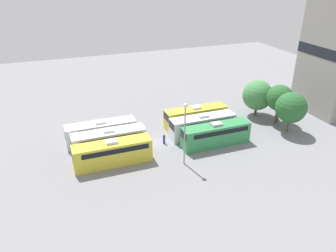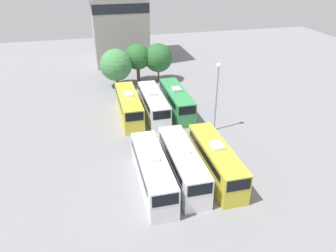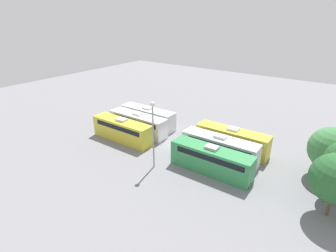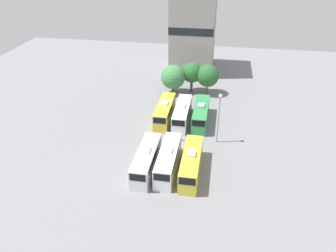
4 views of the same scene
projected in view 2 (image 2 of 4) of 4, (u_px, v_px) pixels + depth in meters
The scene contains 13 objects.
ground_plane at pixel (166, 142), 40.11m from camera, with size 116.20×116.20×0.00m, color gray.
bus_0 at pixel (153, 171), 31.70m from camera, with size 2.61×10.62×3.65m.
bus_1 at pixel (183, 163), 32.88m from camera, with size 2.61×10.62×3.65m.
bus_2 at pixel (216, 159), 33.42m from camera, with size 2.61×10.62×3.65m.
bus_3 at pixel (129, 105), 45.27m from camera, with size 2.61×10.62×3.65m.
bus_4 at pixel (153, 104), 45.69m from camera, with size 2.61×10.62×3.65m.
bus_5 at pixel (176, 100), 46.85m from camera, with size 2.61×10.62×3.65m.
worker_person at pixel (168, 133), 40.53m from camera, with size 0.36×0.36×1.64m.
light_pole at pixel (217, 87), 39.97m from camera, with size 0.60×0.60×8.98m.
tree_0 at pixel (116, 65), 54.64m from camera, with size 5.33×5.33×6.55m.
tree_1 at pixel (138, 57), 56.53m from camera, with size 4.47×4.47×6.80m.
tree_2 at pixel (158, 58), 56.98m from camera, with size 4.96×4.96×6.74m.
depot_building at pixel (118, 9), 66.17m from camera, with size 10.61×13.42×20.57m.
Camera 2 is at (-8.16, -33.53, 20.53)m, focal length 35.00 mm.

